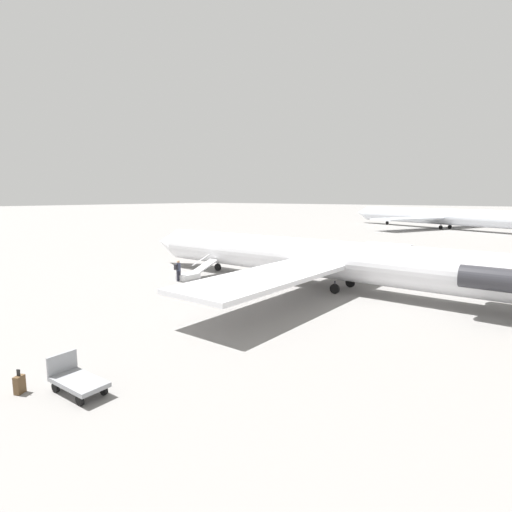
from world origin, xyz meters
name	(u,v)px	position (x,y,z in m)	size (l,w,h in m)	color
ground_plane	(308,285)	(0.00, 0.00, 0.00)	(600.00, 600.00, 0.00)	gray
airplane_main	(321,258)	(-1.07, 0.01, 2.23)	(36.44, 27.74, 7.47)	silver
airplane_far_right	(434,216)	(6.69, -66.09, 2.62)	(43.17, 34.16, 8.82)	silver
boarding_stairs	(192,274)	(8.92, 3.87, 0.39)	(1.12, 4.03, 1.81)	silver
passenger	(178,269)	(9.06, 5.22, 1.00)	(0.36, 0.54, 1.74)	#23232D
luggage_cart	(77,380)	(-2.25, 20.02, 0.46)	(2.23, 1.16, 1.22)	gray
suitcase	(19,384)	(-0.70, 21.27, 0.33)	(0.35, 0.42, 0.88)	brown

